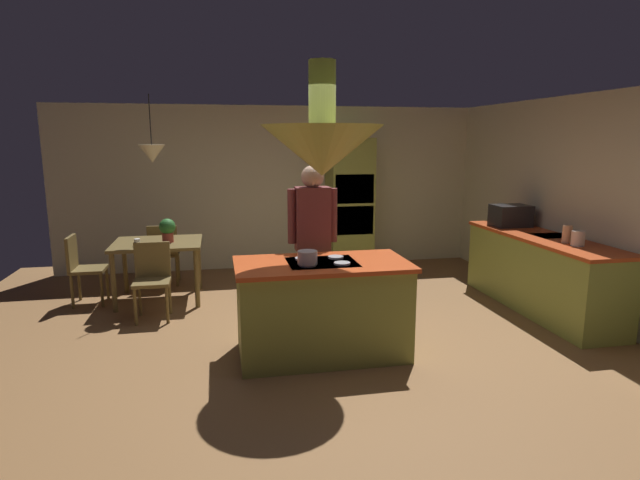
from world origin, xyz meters
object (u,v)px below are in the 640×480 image
Objects in this scene: chair_facing_island at (152,275)px; cup_on_table at (137,242)px; chair_at_corner at (81,265)px; cooking_pot_on_cooktop at (307,257)px; oven_tower at (350,204)px; chair_by_back_wall at (164,250)px; person_at_island at (313,236)px; dining_table at (158,249)px; kitchen_island at (322,308)px; canister_flour at (578,238)px; canister_sugar at (567,234)px; potted_plant_on_table at (167,229)px; microwave_on_counter at (511,216)px.

chair_facing_island is 0.58m from cup_on_table.
chair_at_corner is 9.67× the size of cup_on_table.
cooking_pot_on_cooktop reaches higher than cup_on_table.
oven_tower is 2.89m from chair_by_back_wall.
dining_table is at bearing 141.34° from person_at_island.
kitchen_island is 0.57m from cooking_pot_on_cooktop.
canister_sugar is at bearing 90.00° from canister_flour.
cup_on_table is at bearing 135.64° from kitchen_island.
oven_tower is 3.51m from canister_flour.
canister_flour is at bearing -22.78° from potted_plant_on_table.
microwave_on_counter is (4.75, -0.35, 0.24)m from cup_on_table.
person_at_island is (-1.06, -2.54, -0.01)m from oven_tower.
oven_tower reaches higher than canister_flour.
oven_tower is at bearing 24.58° from cup_on_table.
oven_tower is at bearing 71.26° from kitchen_island.
oven_tower is at bearing 24.12° from potted_plant_on_table.
potted_plant_on_table is at bearing 28.02° from cup_on_table.
cooking_pot_on_cooktop is (-3.00, -0.51, -0.02)m from canister_sugar.
oven_tower reaches higher than potted_plant_on_table.
potted_plant_on_table is 4.71m from canister_sugar.
canister_sugar is 1.08× the size of cooking_pot_on_cooktop.
oven_tower reaches higher than person_at_island.
person_at_island reaches higher than potted_plant_on_table.
potted_plant_on_table is 3.33× the size of cup_on_table.
oven_tower is 2.36× the size of chair_facing_island.
chair_at_corner is 5.80m from canister_flour.
person_at_island is 2.03× the size of chair_by_back_wall.
chair_facing_island is at bearing 140.28° from kitchen_island.
person_at_island is 2.28m from cup_on_table.
canister_sugar is 1.14m from microwave_on_counter.
cooking_pot_on_cooktop is (1.54, -1.54, 0.48)m from chair_facing_island.
canister_sugar reaches higher than kitchen_island.
person_at_island is at bearing -38.66° from dining_table.
canister_flour is at bearing -19.34° from cup_on_table.
canister_flour is at bearing 4.03° from kitchen_island.
person_at_island reaches higher than kitchen_island.
dining_table is 1.24× the size of chair_by_back_wall.
potted_plant_on_table is at bearing -92.71° from chair_at_corner.
chair_by_back_wall is at bearing 129.93° from person_at_island.
chair_at_corner is at bearing 141.29° from kitchen_island.
canister_flour is at bearing -109.19° from chair_at_corner.
potted_plant_on_table is at bearing 159.24° from canister_sugar.
dining_table is at bearing 90.00° from chair_facing_island.
canister_sugar is at bearing 152.06° from chair_by_back_wall.
potted_plant_on_table reaches higher than chair_facing_island.
canister_flour is at bearing -14.95° from chair_facing_island.
chair_facing_island is 0.78m from potted_plant_on_table.
potted_plant_on_table is (1.06, -0.05, 0.42)m from chair_at_corner.
canister_sugar is (2.84, 0.38, 0.55)m from kitchen_island.
canister_flour is (4.54, -2.59, 0.49)m from chair_by_back_wall.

